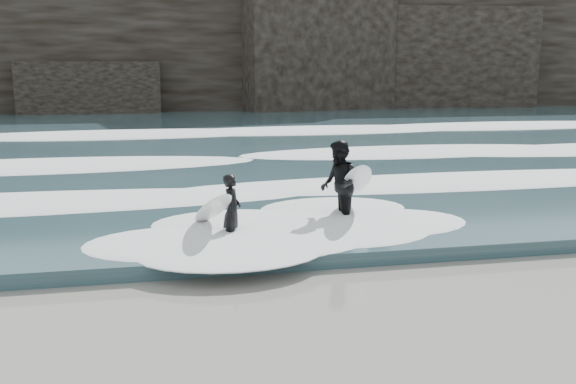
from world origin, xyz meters
TOP-DOWN VIEW (x-y plane):
  - ground at (0.00, 0.00)m, footprint 120.00×120.00m
  - sea at (0.00, 29.00)m, footprint 90.00×52.00m
  - headland at (0.00, 46.00)m, footprint 70.00×9.00m
  - foam_near at (0.00, 9.00)m, footprint 60.00×3.20m
  - foam_mid at (0.00, 16.00)m, footprint 60.00×4.00m
  - foam_far at (0.00, 25.00)m, footprint 60.00×4.80m
  - surfer_left at (-2.18, 5.03)m, footprint 1.12×2.05m
  - surfer_right at (0.55, 5.96)m, footprint 1.33×2.19m

SIDE VIEW (x-z plane):
  - ground at x=0.00m, z-range 0.00..0.00m
  - sea at x=0.00m, z-range 0.00..0.30m
  - foam_near at x=0.00m, z-range 0.30..0.50m
  - foam_mid at x=0.00m, z-range 0.30..0.54m
  - foam_far at x=0.00m, z-range 0.30..0.60m
  - surfer_left at x=-2.18m, z-range 0.01..1.53m
  - surfer_right at x=0.55m, z-range 0.01..2.05m
  - headland at x=0.00m, z-range 0.00..10.00m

